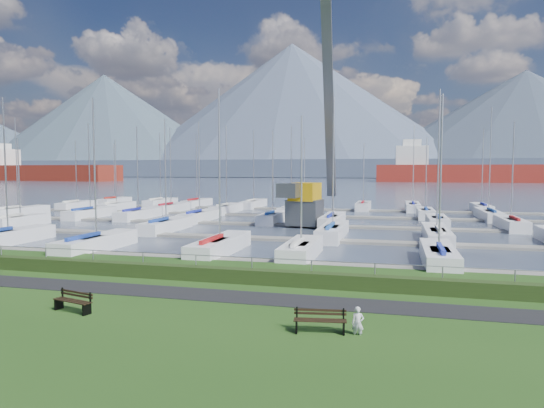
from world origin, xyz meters
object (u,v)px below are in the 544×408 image
(bench_left, at_px, (73,301))
(person, at_px, (358,319))
(bench_right, at_px, (320,321))
(crane, at_px, (311,172))

(bench_left, relative_size, person, 1.65)
(person, bearing_deg, bench_right, 177.56)
(bench_left, xyz_separation_m, crane, (3.78, 33.58, 4.91))
(bench_left, distance_m, crane, 34.15)
(bench_right, bearing_deg, person, -4.98)
(bench_right, height_order, person, person)
(bench_left, distance_m, bench_right, 9.76)
(bench_right, distance_m, person, 1.28)
(bench_left, relative_size, crane, 0.08)
(crane, bearing_deg, bench_left, -89.49)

